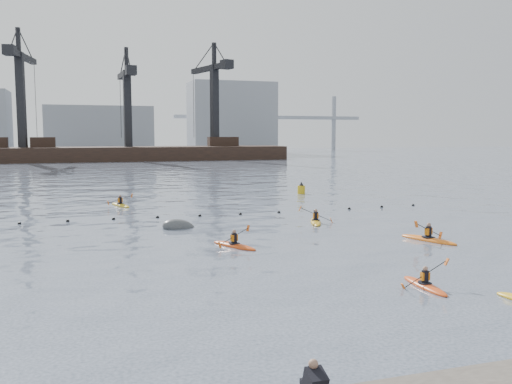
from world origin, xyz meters
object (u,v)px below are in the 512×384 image
(kayaker_3, at_px, (316,221))
(kayaker_4, at_px, (428,239))
(kayaker_5, at_px, (120,205))
(mooring_buoy, at_px, (179,228))
(kayaker_2, at_px, (234,245))
(kayaker_0, at_px, (425,285))
(nav_buoy, at_px, (301,190))

(kayaker_3, bearing_deg, kayaker_4, -45.49)
(kayaker_4, height_order, kayaker_5, kayaker_4)
(kayaker_4, height_order, mooring_buoy, kayaker_4)
(kayaker_2, height_order, mooring_buoy, kayaker_2)
(kayaker_0, distance_m, kayaker_3, 15.52)
(kayaker_0, distance_m, kayaker_4, 9.63)
(kayaker_2, distance_m, kayaker_5, 19.17)
(mooring_buoy, relative_size, nav_buoy, 1.58)
(kayaker_2, relative_size, kayaker_4, 0.87)
(kayaker_5, bearing_deg, kayaker_4, -72.56)
(kayaker_3, distance_m, mooring_buoy, 9.08)
(kayaker_3, distance_m, kayaker_4, 8.31)
(kayaker_4, relative_size, nav_buoy, 2.63)
(kayaker_2, bearing_deg, mooring_buoy, 77.60)
(kayaker_5, height_order, mooring_buoy, kayaker_5)
(kayaker_5, distance_m, mooring_buoy, 12.30)
(kayaker_2, height_order, nav_buoy, nav_buoy)
(kayaker_2, relative_size, nav_buoy, 2.28)
(kayaker_4, bearing_deg, kayaker_2, -29.19)
(kayaker_0, xyz_separation_m, mooring_buoy, (-6.79, 16.17, -0.09))
(kayaker_0, height_order, kayaker_2, kayaker_0)
(kayaker_4, distance_m, kayaker_5, 25.46)
(kayaker_2, distance_m, nav_buoy, 26.10)
(kayaker_4, relative_size, kayaker_5, 1.10)
(kayaker_3, bearing_deg, nav_buoy, 90.80)
(kayaker_3, bearing_deg, kayaker_2, -121.08)
(kayaker_3, distance_m, kayaker_5, 17.44)
(kayaker_0, height_order, kayaker_5, kayaker_0)
(kayaker_0, distance_m, mooring_buoy, 17.53)
(kayaker_4, distance_m, nav_buoy, 24.44)
(kayaker_0, xyz_separation_m, kayaker_3, (2.25, 15.35, 0.01))
(kayaker_0, bearing_deg, kayaker_4, 56.70)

